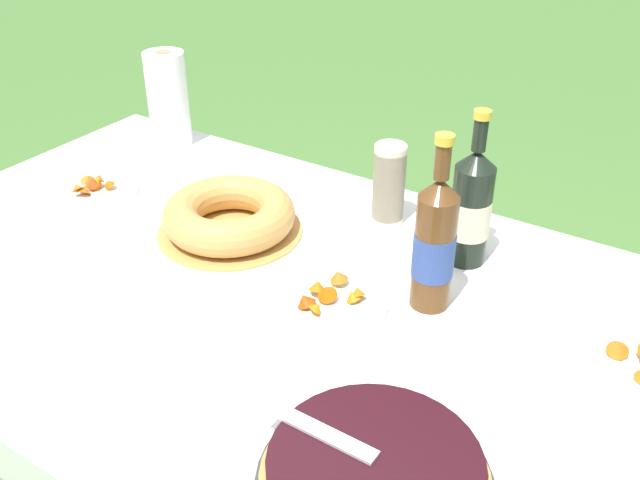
% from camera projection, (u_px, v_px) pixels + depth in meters
% --- Properties ---
extents(garden_table, '(1.77, 1.05, 0.72)m').
position_uv_depth(garden_table, '(265.00, 315.00, 1.43)').
color(garden_table, brown).
rests_on(garden_table, ground_plane).
extents(tablecloth, '(1.78, 1.06, 0.10)m').
position_uv_depth(tablecloth, '(264.00, 295.00, 1.41)').
color(tablecloth, white).
rests_on(tablecloth, garden_table).
extents(berry_tart, '(0.33, 0.33, 0.06)m').
position_uv_depth(berry_tart, '(375.00, 475.00, 0.97)').
color(berry_tart, '#38383D').
rests_on(berry_tart, tablecloth).
extents(serving_knife, '(0.38, 0.03, 0.01)m').
position_uv_depth(serving_knife, '(395.00, 467.00, 0.94)').
color(serving_knife, silver).
rests_on(serving_knife, berry_tart).
extents(bundt_cake, '(0.32, 0.32, 0.09)m').
position_uv_depth(bundt_cake, '(229.00, 216.00, 1.56)').
color(bundt_cake, tan).
rests_on(bundt_cake, tablecloth).
extents(cup_stack, '(0.07, 0.07, 0.19)m').
position_uv_depth(cup_stack, '(389.00, 185.00, 1.58)').
color(cup_stack, beige).
rests_on(cup_stack, tablecloth).
extents(cider_bottle_amber, '(0.08, 0.08, 0.35)m').
position_uv_depth(cider_bottle_amber, '(434.00, 244.00, 1.29)').
color(cider_bottle_amber, brown).
rests_on(cider_bottle_amber, tablecloth).
extents(juice_bottle_red, '(0.08, 0.08, 0.33)m').
position_uv_depth(juice_bottle_red, '(471.00, 207.00, 1.43)').
color(juice_bottle_red, black).
rests_on(juice_bottle_red, tablecloth).
extents(snack_plate_near, '(0.21, 0.21, 0.05)m').
position_uv_depth(snack_plate_near, '(95.00, 188.00, 1.74)').
color(snack_plate_near, white).
rests_on(snack_plate_near, tablecloth).
extents(snack_plate_left, '(0.23, 0.23, 0.05)m').
position_uv_depth(snack_plate_left, '(326.00, 301.00, 1.35)').
color(snack_plate_left, white).
rests_on(snack_plate_left, tablecloth).
extents(paper_towel_roll, '(0.11, 0.11, 0.26)m').
position_uv_depth(paper_towel_roll, '(168.00, 99.00, 1.94)').
color(paper_towel_roll, white).
rests_on(paper_towel_roll, tablecloth).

